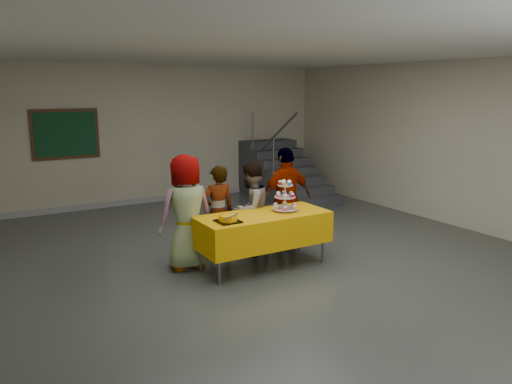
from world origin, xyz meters
TOP-DOWN VIEW (x-y plane):
  - room_shell at (0.00, 0.02)m, footprint 10.00×10.04m
  - bake_table at (-0.19, 0.18)m, footprint 1.88×0.78m
  - cupcake_stand at (0.19, 0.19)m, footprint 0.38×0.38m
  - bear_cake at (-0.81, 0.05)m, footprint 0.32×0.36m
  - schoolchild_a at (-1.13, 0.69)m, footprint 0.81×0.55m
  - schoolchild_b at (-0.54, 0.89)m, footprint 0.53×0.37m
  - schoolchild_c at (-0.08, 0.72)m, footprint 0.84×0.76m
  - schoolchild_d at (0.57, 0.73)m, footprint 0.95×0.42m
  - staircase at (2.70, 4.13)m, footprint 1.30×2.40m
  - noticeboard at (-1.91, 4.96)m, footprint 1.30×0.05m

SIDE VIEW (x-z plane):
  - staircase at x=2.70m, z-range -0.53..1.51m
  - bake_table at x=-0.19m, z-range 0.17..0.94m
  - schoolchild_b at x=-0.54m, z-range 0.00..1.39m
  - schoolchild_c at x=-0.08m, z-range 0.00..1.42m
  - schoolchild_d at x=0.57m, z-range 0.00..1.61m
  - schoolchild_a at x=-1.13m, z-range 0.00..1.62m
  - bear_cake at x=-0.81m, z-range 0.77..0.89m
  - cupcake_stand at x=0.19m, z-range 0.73..1.18m
  - noticeboard at x=-1.91m, z-range 1.10..2.10m
  - room_shell at x=0.00m, z-range 0.62..3.64m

